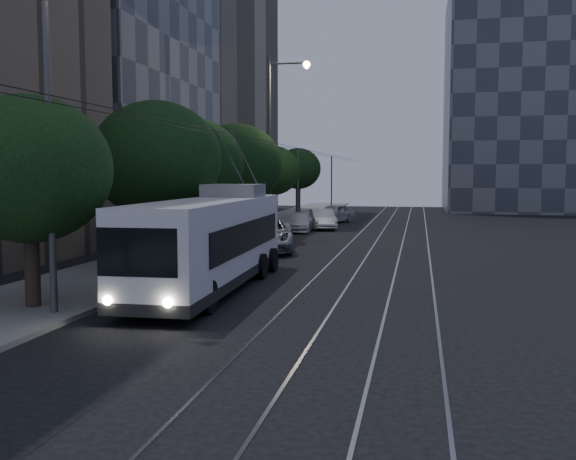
% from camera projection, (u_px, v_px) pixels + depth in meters
% --- Properties ---
extents(ground, '(120.00, 120.00, 0.00)m').
position_uv_depth(ground, '(287.00, 298.00, 20.87)').
color(ground, black).
rests_on(ground, ground).
extents(sidewalk, '(5.00, 90.00, 0.15)m').
position_uv_depth(sidewalk, '(236.00, 234.00, 41.89)').
color(sidewalk, slate).
rests_on(sidewalk, ground).
extents(tram_rails, '(4.52, 90.00, 0.02)m').
position_uv_depth(tram_rails, '(391.00, 239.00, 39.89)').
color(tram_rails, gray).
rests_on(tram_rails, ground).
extents(overhead_wires, '(2.23, 90.00, 6.00)m').
position_uv_depth(overhead_wires, '(274.00, 183.00, 41.09)').
color(overhead_wires, black).
rests_on(overhead_wires, ground).
extents(building_glass_mid, '(14.40, 18.40, 26.80)m').
position_uv_depth(building_glass_mid, '(85.00, 40.00, 44.97)').
color(building_glass_mid, '#3C414D').
rests_on(building_glass_mid, ground).
extents(building_tan_far, '(14.40, 22.40, 34.80)m').
position_uv_depth(building_tan_far, '(186.00, 40.00, 64.14)').
color(building_tan_far, gray).
rests_on(building_tan_far, ground).
extents(building_distant_right, '(22.00, 18.00, 24.00)m').
position_uv_depth(building_distant_right, '(550.00, 101.00, 69.91)').
color(building_distant_right, '#3C414D').
rests_on(building_distant_right, ground).
extents(trolleybus, '(2.83, 12.19, 5.63)m').
position_uv_depth(trolleybus, '(211.00, 241.00, 22.35)').
color(trolleybus, white).
rests_on(trolleybus, ground).
extents(pickup_silver, '(4.17, 6.73, 1.74)m').
position_uv_depth(pickup_silver, '(265.00, 234.00, 33.41)').
color(pickup_silver, '#9EA0A5').
rests_on(pickup_silver, ground).
extents(car_white_a, '(2.86, 4.76, 1.52)m').
position_uv_depth(car_white_a, '(267.00, 232.00, 36.05)').
color(car_white_a, silver).
rests_on(car_white_a, ground).
extents(car_white_b, '(1.96, 4.55, 1.30)m').
position_uv_depth(car_white_b, '(300.00, 222.00, 44.75)').
color(car_white_b, silver).
rests_on(car_white_b, ground).
extents(car_white_c, '(2.80, 4.71, 1.47)m').
position_uv_depth(car_white_c, '(322.00, 219.00, 46.78)').
color(car_white_c, silver).
rests_on(car_white_c, ground).
extents(car_white_d, '(3.41, 4.90, 1.55)m').
position_uv_depth(car_white_d, '(334.00, 213.00, 52.97)').
color(car_white_d, silver).
rests_on(car_white_d, ground).
extents(tree_0, '(4.75, 4.75, 6.30)m').
position_uv_depth(tree_0, '(29.00, 170.00, 18.46)').
color(tree_0, black).
rests_on(tree_0, ground).
extents(tree_1, '(5.64, 5.64, 7.18)m').
position_uv_depth(tree_1, '(156.00, 160.00, 27.73)').
color(tree_1, black).
rests_on(tree_1, ground).
extents(tree_2, '(4.99, 4.99, 6.70)m').
position_uv_depth(tree_2, '(191.00, 165.00, 30.56)').
color(tree_2, black).
rests_on(tree_2, ground).
extents(tree_3, '(5.46, 5.46, 7.00)m').
position_uv_depth(tree_3, '(237.00, 165.00, 38.08)').
color(tree_3, black).
rests_on(tree_3, ground).
extents(tree_4, '(4.08, 4.08, 6.11)m').
position_uv_depth(tree_4, '(272.00, 171.00, 47.37)').
color(tree_4, black).
rests_on(tree_4, ground).
extents(tree_5, '(4.08, 4.08, 6.34)m').
position_uv_depth(tree_5, '(298.00, 169.00, 57.40)').
color(tree_5, black).
rests_on(tree_5, ground).
extents(streetlamp_near, '(2.35, 0.44, 9.68)m').
position_uv_depth(streetlamp_near, '(62.00, 106.00, 17.40)').
color(streetlamp_near, '#4F4F51').
rests_on(streetlamp_near, ground).
extents(streetlamp_far, '(2.71, 0.44, 11.36)m').
position_uv_depth(streetlamp_far, '(276.00, 130.00, 40.52)').
color(streetlamp_far, '#4F4F51').
rests_on(streetlamp_far, ground).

